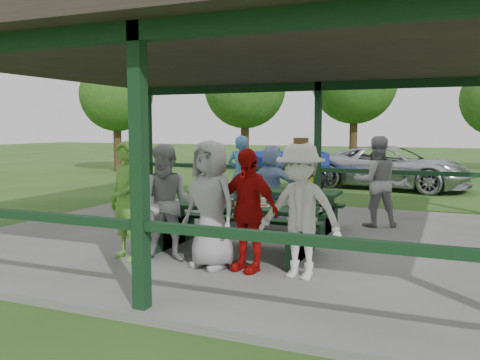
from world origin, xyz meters
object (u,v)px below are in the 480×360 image
at_px(picnic_table_near, 234,222).
at_px(contestant_green, 126,200).
at_px(spectator_blue, 241,174).
at_px(farm_trailer, 282,170).
at_px(contestant_grey_mid, 211,205).
at_px(spectator_lblue, 272,182).
at_px(contestant_red, 247,210).
at_px(contestant_white_fedora, 300,211).
at_px(picnic_table_far, 270,204).
at_px(pickup_truck, 392,167).
at_px(spectator_grey, 376,181).
at_px(contestant_grey_left, 168,203).

relative_size(picnic_table_near, contestant_green, 1.45).
height_order(spectator_blue, farm_trailer, spectator_blue).
bearing_deg(contestant_grey_mid, contestant_green, -160.46).
bearing_deg(spectator_blue, spectator_lblue, 150.67).
distance_m(picnic_table_near, spectator_lblue, 3.03).
height_order(contestant_red, contestant_white_fedora, contestant_white_fedora).
distance_m(picnic_table_far, contestant_grey_mid, 2.92).
height_order(contestant_green, pickup_truck, contestant_green).
distance_m(picnic_table_far, spectator_grey, 2.12).
bearing_deg(contestant_white_fedora, pickup_truck, 97.56).
height_order(spectator_lblue, spectator_grey, spectator_grey).
bearing_deg(picnic_table_near, contestant_white_fedora, -34.15).
distance_m(picnic_table_near, spectator_blue, 3.63).
relative_size(contestant_grey_mid, spectator_lblue, 1.13).
bearing_deg(contestant_white_fedora, farm_trailer, 116.60).
xyz_separation_m(contestant_grey_mid, contestant_white_fedora, (1.27, -0.00, -0.00)).
bearing_deg(contestant_green, contestant_white_fedora, 20.52).
bearing_deg(contestant_green, picnic_table_near, 55.31).
distance_m(contestant_grey_mid, spectator_blue, 4.46).
distance_m(contestant_green, contestant_grey_left, 0.64).
bearing_deg(pickup_truck, farm_trailer, 130.20).
bearing_deg(farm_trailer, contestant_grey_mid, -100.73).
bearing_deg(farm_trailer, contestant_white_fedora, -93.57).
bearing_deg(spectator_blue, contestant_red, 108.32).
bearing_deg(contestant_grey_left, pickup_truck, 61.58).
bearing_deg(contestant_green, spectator_blue, 108.83).
bearing_deg(spectator_blue, contestant_white_fedora, 116.04).
bearing_deg(contestant_grey_mid, spectator_grey, 83.49).
distance_m(picnic_table_far, pickup_truck, 8.36).
height_order(spectator_grey, farm_trailer, spectator_grey).
xyz_separation_m(contestant_green, spectator_lblue, (0.89, 3.93, -0.09)).
height_order(contestant_green, contestant_red, contestant_green).
xyz_separation_m(contestant_green, farm_trailer, (-0.66, 9.44, -0.31)).
bearing_deg(spectator_lblue, picnic_table_far, 130.35).
xyz_separation_m(picnic_table_far, farm_trailer, (-1.86, 6.49, 0.08)).
bearing_deg(contestant_grey_mid, contestant_grey_left, -168.05).
bearing_deg(spectator_grey, contestant_white_fedora, 60.28).
xyz_separation_m(picnic_table_near, spectator_lblue, (-0.41, 2.99, 0.31)).
bearing_deg(contestant_red, picnic_table_far, 117.99).
distance_m(contestant_red, pickup_truck, 11.10).
height_order(contestant_green, farm_trailer, contestant_green).
relative_size(contestant_grey_mid, spectator_blue, 1.00).
xyz_separation_m(picnic_table_near, contestant_white_fedora, (1.31, -0.89, 0.40)).
bearing_deg(picnic_table_far, contestant_grey_left, -101.38).
distance_m(spectator_blue, pickup_truck, 7.33).
distance_m(picnic_table_near, picnic_table_far, 2.00).
distance_m(contestant_red, spectator_blue, 4.58).
xyz_separation_m(contestant_white_fedora, pickup_truck, (-0.04, 11.13, -0.27)).
relative_size(picnic_table_near, pickup_truck, 0.49).
distance_m(pickup_truck, farm_trailer, 3.68).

